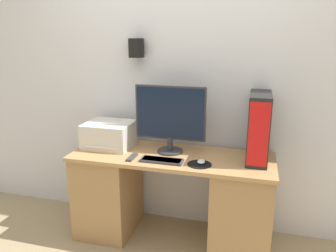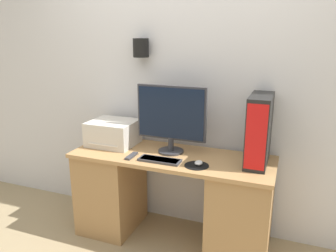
# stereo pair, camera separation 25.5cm
# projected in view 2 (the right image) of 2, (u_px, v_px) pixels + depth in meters

# --- Properties ---
(wall_back) EXTENTS (6.40, 0.18, 2.70)m
(wall_back) POSITION_uv_depth(u_px,v_px,m) (186.00, 75.00, 2.75)
(wall_back) COLOR silver
(wall_back) RESTS_ON ground_plane
(desk) EXTENTS (1.61, 0.58, 0.75)m
(desk) POSITION_uv_depth(u_px,v_px,m) (171.00, 196.00, 2.70)
(desk) COLOR tan
(desk) RESTS_ON ground_plane
(monitor) EXTENTS (0.57, 0.21, 0.54)m
(monitor) POSITION_uv_depth(u_px,v_px,m) (171.00, 116.00, 2.60)
(monitor) COLOR #333338
(monitor) RESTS_ON desk
(keyboard) EXTENTS (0.32, 0.12, 0.02)m
(keyboard) POSITION_uv_depth(u_px,v_px,m) (160.00, 160.00, 2.48)
(keyboard) COLOR #3D3D42
(keyboard) RESTS_ON desk
(mousepad) EXTENTS (0.18, 0.18, 0.00)m
(mousepad) POSITION_uv_depth(u_px,v_px,m) (197.00, 166.00, 2.39)
(mousepad) COLOR black
(mousepad) RESTS_ON desk
(mouse) EXTENTS (0.06, 0.08, 0.03)m
(mouse) POSITION_uv_depth(u_px,v_px,m) (199.00, 163.00, 2.40)
(mouse) COLOR silver
(mouse) RESTS_ON mousepad
(computer_tower) EXTENTS (0.15, 0.41, 0.51)m
(computer_tower) POSITION_uv_depth(u_px,v_px,m) (259.00, 130.00, 2.38)
(computer_tower) COLOR black
(computer_tower) RESTS_ON desk
(printer) EXTENTS (0.39, 0.35, 0.21)m
(printer) POSITION_uv_depth(u_px,v_px,m) (113.00, 133.00, 2.84)
(printer) COLOR beige
(printer) RESTS_ON desk
(remote_control) EXTENTS (0.04, 0.16, 0.02)m
(remote_control) POSITION_uv_depth(u_px,v_px,m) (131.00, 156.00, 2.56)
(remote_control) COLOR #38383D
(remote_control) RESTS_ON desk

